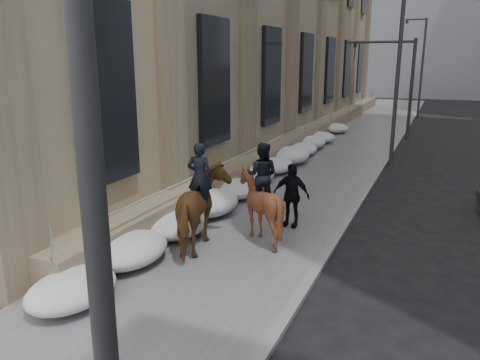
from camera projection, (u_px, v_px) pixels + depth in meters
name	position (u px, v px, depth m)	size (l,w,h in m)	color
ground	(185.00, 279.00, 10.55)	(140.00, 140.00, 0.00)	black
sidewalk	(307.00, 177.00, 19.40)	(5.00, 80.00, 0.12)	#5A595C
curb	(371.00, 183.00, 18.39)	(0.24, 80.00, 0.12)	slate
bg_building_far	(379.00, 25.00, 74.21)	(24.00, 12.00, 20.00)	gray
streetlight_near	(65.00, 97.00, 3.02)	(1.71, 0.24, 8.00)	#2D2D30
streetlight_mid	(395.00, 64.00, 20.75)	(1.71, 0.24, 8.00)	#2D2D30
streetlight_far	(421.00, 62.00, 38.49)	(1.71, 0.24, 8.00)	#2D2D30
traffic_signal	(397.00, 73.00, 28.25)	(4.10, 0.22, 6.00)	#2D2D30
snow_bank	(258.00, 174.00, 18.17)	(1.70, 18.10, 0.76)	white
mounted_horse_left	(203.00, 207.00, 11.71)	(1.71, 2.65, 2.69)	#513318
mounted_horse_right	(260.00, 201.00, 12.31)	(1.75, 1.91, 2.61)	#4C2715
pedestrian	(291.00, 195.00, 13.35)	(1.09, 0.45, 1.85)	black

